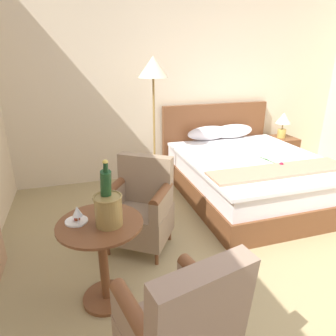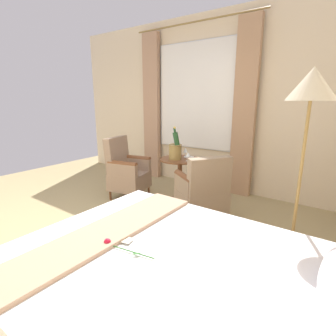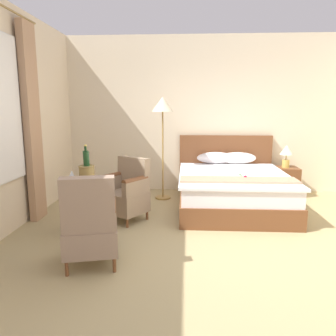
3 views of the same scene
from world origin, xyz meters
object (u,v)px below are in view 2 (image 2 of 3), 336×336
at_px(side_table_round, 180,176).
at_px(armchair_by_window, 203,193).
at_px(floor_lamp_brass, 310,100).
at_px(bed, 179,299).
at_px(snack_plate, 189,157).
at_px(armchair_facing_bed, 127,171).
at_px(champagne_bucket, 175,149).
at_px(wine_glass_near_edge, 185,150).
at_px(wine_glass_near_bucket, 188,155).

height_order(side_table_round, armchair_by_window, armchair_by_window).
bearing_deg(side_table_round, floor_lamp_brass, 63.89).
bearing_deg(bed, snack_plate, -149.54).
xyz_separation_m(bed, floor_lamp_brass, (-1.18, 0.43, 1.25)).
relative_size(armchair_by_window, armchair_facing_bed, 0.92).
distance_m(armchair_by_window, armchair_facing_bed, 1.48).
bearing_deg(champagne_bucket, armchair_by_window, 61.87).
xyz_separation_m(wine_glass_near_edge, armchair_by_window, (0.57, 0.64, -0.40)).
bearing_deg(wine_glass_near_bucket, wine_glass_near_edge, -139.02).
bearing_deg(floor_lamp_brass, bed, -20.17).
distance_m(side_table_round, armchair_facing_bed, 0.89).
bearing_deg(floor_lamp_brass, snack_plate, -120.92).
relative_size(floor_lamp_brass, wine_glass_near_bucket, 13.73).
height_order(snack_plate, armchair_facing_bed, armchair_facing_bed).
bearing_deg(armchair_facing_bed, bed, 51.62).
xyz_separation_m(bed, wine_glass_near_bucket, (-2.01, -1.19, 0.47)).
bearing_deg(snack_plate, side_table_round, -20.95).
xyz_separation_m(floor_lamp_brass, armchair_facing_bed, (-0.56, -2.63, -1.13)).
relative_size(floor_lamp_brass, champagne_bucket, 3.70).
bearing_deg(snack_plate, armchair_by_window, 44.64).
distance_m(side_table_round, wine_glass_near_bucket, 0.41).
xyz_separation_m(snack_plate, armchair_by_window, (0.59, 0.58, -0.30)).
relative_size(side_table_round, armchair_by_window, 0.77).
relative_size(floor_lamp_brass, snack_plate, 11.22).
xyz_separation_m(side_table_round, champagne_bucket, (0.06, -0.04, 0.42)).
xyz_separation_m(floor_lamp_brass, snack_plate, (-1.04, -1.74, -0.86)).
distance_m(floor_lamp_brass, armchair_by_window, 1.70).
height_order(side_table_round, armchair_facing_bed, armchair_facing_bed).
distance_m(wine_glass_near_bucket, snack_plate, 0.26).
relative_size(side_table_round, wine_glass_near_edge, 4.66).
xyz_separation_m(side_table_round, snack_plate, (-0.16, 0.06, 0.28)).
bearing_deg(wine_glass_near_edge, floor_lamp_brass, 60.20).
relative_size(bed, armchair_by_window, 2.40).
bearing_deg(armchair_facing_bed, snack_plate, 118.43).
distance_m(snack_plate, armchair_facing_bed, 1.05).
height_order(champagne_bucket, wine_glass_near_edge, champagne_bucket).
xyz_separation_m(bed, champagne_bucket, (-2.00, -1.41, 0.53)).
relative_size(wine_glass_near_bucket, wine_glass_near_edge, 0.88).
height_order(bed, champagne_bucket, champagne_bucket).
height_order(bed, armchair_facing_bed, bed).
bearing_deg(bed, wine_glass_near_bucket, -149.37).
height_order(floor_lamp_brass, champagne_bucket, floor_lamp_brass).
bearing_deg(side_table_round, wine_glass_near_bucket, 73.43).
xyz_separation_m(floor_lamp_brass, wine_glass_near_edge, (-1.03, -1.80, -0.76)).
bearing_deg(champagne_bucket, wine_glass_near_bucket, 92.71).
distance_m(bed, side_table_round, 2.48).
distance_m(floor_lamp_brass, side_table_round, 2.31).
height_order(floor_lamp_brass, armchair_by_window, floor_lamp_brass).
relative_size(bed, snack_plate, 13.56).
xyz_separation_m(champagne_bucket, wine_glass_near_bucket, (-0.01, 0.22, -0.05)).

